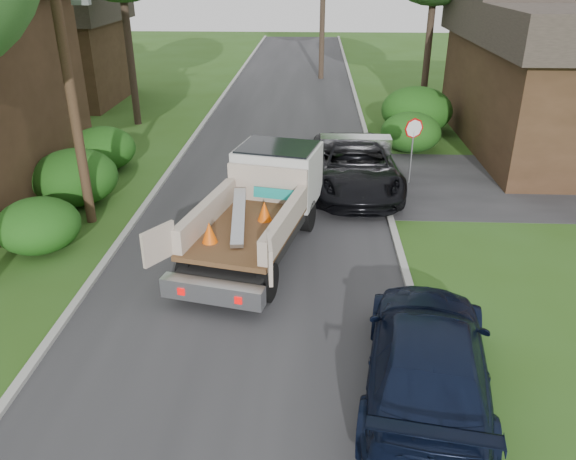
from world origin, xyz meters
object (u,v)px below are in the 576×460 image
Objects in this scene: utility_pole at (65,55)px; navy_suv at (427,357)px; flatbed_truck at (266,196)px; house_left_far at (55,48)px; black_pickup at (355,165)px; stop_sign at (413,137)px.

utility_pole is 12.69m from navy_suv.
navy_suv is (9.28, -7.48, -4.36)m from utility_pole.
utility_pole is at bearing -176.82° from flatbed_truck.
utility_pole reaches higher than navy_suv.
house_left_far is at bearing -45.20° from navy_suv.
flatbed_truck is 1.10× the size of black_pickup.
stop_sign is at bearing 57.93° from flatbed_truck.
house_left_far is (-18.70, 13.00, 1.27)m from stop_sign.
flatbed_truck is 5.18m from black_pickup.
utility_pole is at bearing -160.38° from black_pickup.
flatbed_truck is at bearing -51.63° from navy_suv.
flatbed_truck is (5.70, -0.97, -3.80)m from utility_pole.
utility_pole is at bearing -29.31° from navy_suv.
stop_sign is 0.33× the size of house_left_far.
utility_pole is 1.54× the size of black_pickup.
stop_sign is 0.44× the size of navy_suv.
stop_sign is 11.62m from navy_suv.
house_left_far is 21.63m from black_pickup.
flatbed_truck is at bearing -134.93° from stop_sign.
flatbed_truck is (-4.98, -4.99, -0.40)m from stop_sign.
stop_sign reaches higher than black_pickup.
black_pickup is 1.15× the size of navy_suv.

